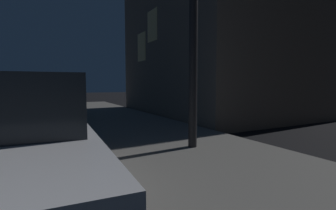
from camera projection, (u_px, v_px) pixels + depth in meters
The scene contains 3 objects.
car_white at pixel (3, 142), 2.75m from camera, with size 2.15×4.51×1.43m.
car_yellow_cab at pixel (25, 102), 8.56m from camera, with size 2.11×4.26×1.43m.
building_mid at pixel (233, 10), 11.23m from camera, with size 7.61×7.39×9.25m.
Camera 1 is at (3.20, 1.10, 1.34)m, focal length 27.05 mm.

